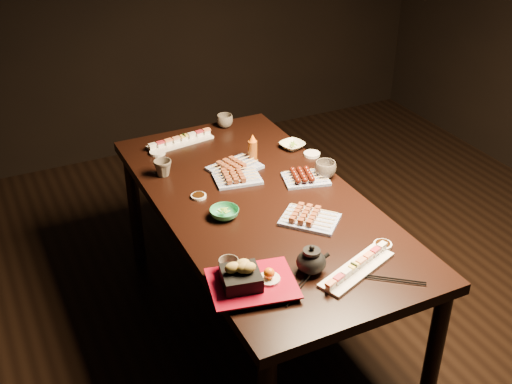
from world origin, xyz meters
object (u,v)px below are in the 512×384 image
(edamame_bowl_green, at_px, (224,213))
(tempura_tray, at_px, (252,275))
(teapot, at_px, (311,259))
(teacup_near_left, at_px, (229,268))
(teacup_far_left, at_px, (163,168))
(teacup_far_right, at_px, (225,121))
(yakitori_plate_left, at_px, (235,164))
(dining_table, at_px, (260,266))
(condiment_bottle, at_px, (253,147))
(yakitori_plate_right, at_px, (310,215))
(yakitori_plate_center, at_px, (237,175))
(teacup_mid_right, at_px, (325,170))
(edamame_bowl_cream, at_px, (292,145))
(sushi_platter_near, at_px, (357,266))
(sushi_platter_far, at_px, (180,139))

(edamame_bowl_green, bearing_deg, tempura_tray, -101.72)
(edamame_bowl_green, relative_size, teapot, 0.94)
(teacup_near_left, distance_m, teacup_far_left, 0.87)
(teacup_near_left, relative_size, teacup_far_right, 0.86)
(edamame_bowl_green, relative_size, tempura_tray, 0.40)
(yakitori_plate_left, bearing_deg, dining_table, -107.21)
(condiment_bottle, bearing_deg, tempura_tray, -115.79)
(yakitori_plate_right, distance_m, tempura_tray, 0.52)
(yakitori_plate_center, xyz_separation_m, teacup_far_left, (-0.31, 0.20, 0.01))
(teacup_near_left, height_order, teacup_mid_right, teacup_mid_right)
(yakitori_plate_left, height_order, tempura_tray, tempura_tray)
(edamame_bowl_cream, xyz_separation_m, teapot, (-0.45, -0.98, 0.04))
(teacup_mid_right, bearing_deg, teapot, -125.43)
(edamame_bowl_cream, relative_size, condiment_bottle, 0.86)
(sushi_platter_near, height_order, yakitori_plate_center, yakitori_plate_center)
(tempura_tray, bearing_deg, teacup_near_left, 125.58)
(yakitori_plate_left, height_order, condiment_bottle, condiment_bottle)
(yakitori_plate_center, xyz_separation_m, yakitori_plate_right, (0.13, -0.48, 0.00))
(edamame_bowl_green, height_order, teacup_far_right, teacup_far_right)
(yakitori_plate_right, xyz_separation_m, teapot, (-0.18, -0.31, 0.03))
(sushi_platter_near, distance_m, yakitori_plate_left, 0.98)
(tempura_tray, relative_size, teacup_far_left, 3.66)
(teacup_mid_right, bearing_deg, yakitori_plate_center, 157.91)
(teacup_mid_right, xyz_separation_m, teacup_far_left, (-0.71, 0.36, -0.00))
(yakitori_plate_left, xyz_separation_m, teapot, (-0.08, -0.89, 0.03))
(sushi_platter_near, distance_m, teacup_far_right, 1.46)
(edamame_bowl_green, relative_size, teacup_far_right, 1.41)
(edamame_bowl_cream, bearing_deg, sushi_platter_near, -105.41)
(teacup_far_right, xyz_separation_m, teapot, (-0.24, -1.38, 0.02))
(sushi_platter_far, height_order, edamame_bowl_cream, sushi_platter_far)
(yakitori_plate_center, relative_size, tempura_tray, 0.68)
(tempura_tray, relative_size, teacup_mid_right, 3.09)
(teacup_far_left, bearing_deg, condiment_bottle, -5.78)
(dining_table, bearing_deg, teacup_far_left, 136.55)
(edamame_bowl_cream, bearing_deg, teapot, -114.91)
(teacup_far_left, xyz_separation_m, teacup_far_right, (0.50, 0.39, -0.00))
(edamame_bowl_green, relative_size, condiment_bottle, 0.89)
(sushi_platter_near, distance_m, teacup_near_left, 0.50)
(dining_table, distance_m, teacup_mid_right, 0.57)
(edamame_bowl_green, bearing_deg, teacup_mid_right, 11.24)
(sushi_platter_far, bearing_deg, edamame_bowl_green, 75.79)
(sushi_platter_near, height_order, teacup_mid_right, teacup_mid_right)
(dining_table, distance_m, sushi_platter_near, 0.76)
(sushi_platter_far, relative_size, yakitori_plate_right, 1.51)
(teacup_far_right, bearing_deg, sushi_platter_near, -92.93)
(teacup_far_left, xyz_separation_m, condiment_bottle, (0.47, -0.05, 0.03))
(sushi_platter_far, height_order, teacup_mid_right, teacup_mid_right)
(sushi_platter_far, bearing_deg, edamame_bowl_cream, 140.18)
(yakitori_plate_left, distance_m, teacup_near_left, 0.87)
(yakitori_plate_left, bearing_deg, sushi_platter_far, 95.88)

